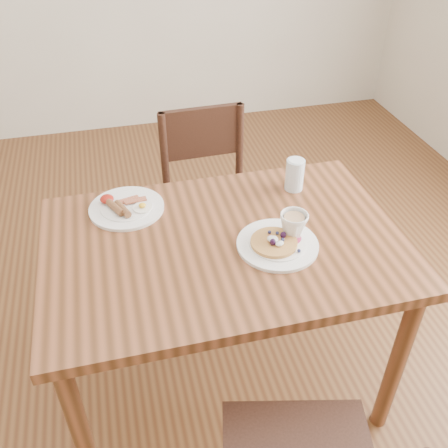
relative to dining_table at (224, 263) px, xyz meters
name	(u,v)px	position (x,y,z in m)	size (l,w,h in m)	color
ground	(224,377)	(0.00, 0.00, -0.65)	(5.00, 5.00, 0.00)	#532E17
dining_table	(224,263)	(0.00, 0.00, 0.00)	(1.20, 0.80, 0.75)	brown
chair_far	(210,197)	(0.09, 0.63, -0.16)	(0.43, 0.43, 0.88)	#371E14
pancake_plate	(279,242)	(0.17, -0.07, 0.11)	(0.27, 0.27, 0.06)	white
breakfast_plate	(125,207)	(-0.30, 0.26, 0.11)	(0.27, 0.27, 0.04)	white
teacup_saucer	(293,227)	(0.23, -0.04, 0.14)	(0.14, 0.14, 0.10)	white
water_glass	(295,175)	(0.34, 0.24, 0.16)	(0.07, 0.07, 0.12)	silver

